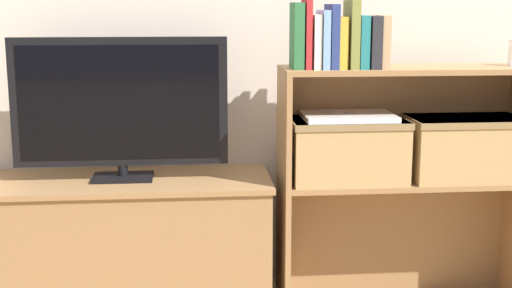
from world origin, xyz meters
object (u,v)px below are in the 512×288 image
book_ivory (315,42)px  tv_stand (126,244)px  book_teal (361,42)px  laptop (348,116)px  tv (120,105)px  book_navy (332,36)px  book_olive (351,34)px  storage_basket_left (347,147)px  book_skyblue (323,39)px  storage_basket_right (465,145)px  book_mustard (340,43)px  book_tan (382,42)px  book_forest (297,36)px  book_crimson (307,34)px  book_charcoal (372,42)px

book_ivory → tv_stand: bearing=172.4°
book_teal → laptop: size_ratio=0.56×
tv_stand → book_ivory: book_ivory is taller
tv → book_teal: book_teal is taller
book_navy → book_olive: (0.07, 0.00, 0.01)m
book_ivory → book_teal: (0.17, -0.00, -0.00)m
tv → storage_basket_left: bearing=-4.8°
book_ivory → book_skyblue: book_skyblue is taller
storage_basket_left → book_olive: bearing=-91.6°
tv → storage_basket_right: bearing=-3.1°
book_ivory → storage_basket_right: bearing=2.2°
book_navy → book_mustard: book_navy is taller
book_tan → tv: bearing=174.5°
tv → book_forest: 0.68m
tv_stand → storage_basket_right: size_ratio=2.57×
book_skyblue → book_olive: size_ratio=0.86×
book_crimson → book_skyblue: bearing=0.0°
book_teal → book_ivory: bearing=180.0°
book_crimson → book_olive: 0.16m
book_skyblue → tv: bearing=172.9°
book_mustard → storage_basket_left: size_ratio=0.43×
storage_basket_right → tv: bearing=176.9°
book_navy → book_skyblue: bearing=180.0°
book_skyblue → laptop: (0.10, 0.02, -0.28)m
book_ivory → book_crimson: bearing=-180.0°
book_ivory → book_skyblue: size_ratio=0.92×
book_crimson → book_mustard: 0.13m
book_mustard → laptop: book_mustard is taller
book_teal → book_charcoal: (0.04, 0.00, -0.00)m
book_ivory → book_olive: book_olive is taller
book_mustard → tv_stand: bearing=173.3°
storage_basket_right → book_tan: bearing=-176.2°
book_skyblue → book_mustard: size_ratio=1.13×
book_teal → storage_basket_right: bearing=3.0°
book_charcoal → book_mustard: bearing=180.0°
book_skyblue → book_olive: 0.10m
book_mustard → book_olive: bearing=0.0°
book_mustard → book_teal: book_teal is taller
book_olive → laptop: book_olive is taller
book_olive → tv_stand: bearing=173.6°
book_olive → book_teal: (0.04, 0.00, -0.03)m
tv_stand → book_crimson: (0.67, -0.09, 0.79)m
storage_basket_right → laptop: bearing=180.0°
tv_stand → book_forest: 1.01m
tv → book_forest: (0.63, -0.09, 0.25)m
book_forest → book_ivory: book_forest is taller
storage_basket_left → storage_basket_right: same height
book_teal → book_forest: bearing=180.0°
book_skyblue → book_charcoal: size_ratio=1.11×
book_charcoal → laptop: size_ratio=0.56×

